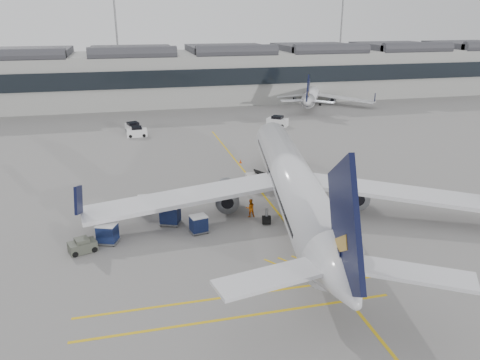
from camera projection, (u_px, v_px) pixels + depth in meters
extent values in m
plane|color=gray|center=(186.00, 239.00, 42.41)|extent=(220.00, 220.00, 0.00)
cube|color=#9E9E99|center=(143.00, 78.00, 106.45)|extent=(200.00, 20.00, 11.00)
cube|color=black|center=(145.00, 80.00, 96.79)|extent=(200.00, 0.50, 3.60)
cube|color=#38383D|center=(141.00, 50.00, 104.38)|extent=(200.00, 18.00, 1.40)
cylinder|color=slate|center=(117.00, 43.00, 115.80)|extent=(0.44, 0.44, 25.00)
cylinder|color=slate|center=(340.00, 40.00, 129.35)|extent=(0.44, 0.44, 25.00)
cube|color=gold|center=(260.00, 191.00, 53.81)|extent=(0.25, 60.00, 0.01)
cylinder|color=silver|center=(292.00, 180.00, 46.94)|extent=(10.47, 34.07, 4.25)
cone|color=silver|center=(270.00, 134.00, 65.00)|extent=(5.01, 5.23, 4.25)
cone|color=silver|center=(344.00, 280.00, 28.30)|extent=(5.18, 6.11, 4.25)
cube|color=silver|center=(184.00, 197.00, 45.13)|extent=(19.56, 6.46, 0.40)
cube|color=silver|center=(402.00, 193.00, 46.24)|extent=(18.79, 12.79, 0.40)
cylinder|color=slate|center=(227.00, 195.00, 47.73)|extent=(3.09, 4.43, 2.37)
cylinder|color=slate|center=(353.00, 193.00, 48.41)|extent=(3.09, 4.43, 2.37)
cube|color=black|center=(345.00, 228.00, 27.88)|extent=(1.93, 8.51, 9.46)
cylinder|color=black|center=(275.00, 169.00, 60.22)|extent=(0.45, 0.77, 0.72)
cylinder|color=black|center=(266.00, 220.00, 45.17)|extent=(0.94, 1.03, 0.90)
cylinder|color=black|center=(324.00, 219.00, 45.46)|extent=(0.94, 1.03, 0.90)
cylinder|color=silver|center=(313.00, 93.00, 105.75)|extent=(12.97, 21.79, 2.88)
cone|color=silver|center=(317.00, 85.00, 117.70)|extent=(3.95, 4.04, 2.88)
cone|color=silver|center=(307.00, 102.00, 93.41)|extent=(4.23, 4.58, 2.88)
cube|color=silver|center=(280.00, 96.00, 106.48)|extent=(13.29, 4.75, 0.27)
cube|color=silver|center=(345.00, 98.00, 103.38)|extent=(11.16, 11.15, 0.27)
cylinder|color=slate|center=(293.00, 98.00, 107.46)|extent=(2.68, 3.19, 1.61)
cylinder|color=slate|center=(332.00, 99.00, 105.56)|extent=(2.68, 3.19, 1.61)
cube|color=black|center=(308.00, 91.00, 93.12)|extent=(2.84, 5.30, 6.41)
cylinder|color=black|center=(315.00, 96.00, 114.56)|extent=(0.41, 0.53, 0.49)
cylinder|color=black|center=(303.00, 104.00, 105.10)|extent=(0.76, 0.79, 0.61)
cylinder|color=black|center=(320.00, 104.00, 104.29)|extent=(0.76, 0.79, 0.61)
cube|color=beige|center=(261.00, 184.00, 54.89)|extent=(4.39, 1.99, 0.79)
cube|color=black|center=(270.00, 176.00, 54.77)|extent=(3.90, 1.51, 1.66)
cube|color=beige|center=(251.00, 178.00, 54.43)|extent=(1.12, 1.53, 1.01)
cylinder|color=black|center=(249.00, 188.00, 53.95)|extent=(0.51, 0.24, 0.50)
cylinder|color=black|center=(246.00, 184.00, 55.42)|extent=(0.51, 0.24, 0.50)
cylinder|color=black|center=(275.00, 187.00, 54.46)|extent=(0.51, 0.24, 0.50)
cylinder|color=black|center=(272.00, 182.00, 55.92)|extent=(0.51, 0.24, 0.50)
cube|color=gray|center=(171.00, 222.00, 45.29)|extent=(2.35, 2.17, 0.13)
cube|color=#111D45|center=(170.00, 214.00, 44.99)|extent=(2.17, 2.05, 1.62)
cube|color=silver|center=(170.00, 206.00, 44.71)|extent=(2.25, 2.13, 0.11)
cylinder|color=black|center=(161.00, 225.00, 44.85)|extent=(0.27, 0.20, 0.25)
cylinder|color=black|center=(165.00, 220.00, 46.00)|extent=(0.27, 0.20, 0.25)
cylinder|color=black|center=(177.00, 226.00, 44.64)|extent=(0.27, 0.20, 0.25)
cylinder|color=black|center=(180.00, 221.00, 45.78)|extent=(0.27, 0.20, 0.25)
cube|color=gray|center=(146.00, 210.00, 48.11)|extent=(1.68, 1.41, 0.11)
cube|color=#111D45|center=(146.00, 203.00, 47.85)|extent=(1.53, 1.35, 1.38)
cube|color=silver|center=(145.00, 197.00, 47.61)|extent=(1.58, 1.40, 0.10)
cylinder|color=black|center=(139.00, 213.00, 47.52)|extent=(0.21, 0.10, 0.21)
cylinder|color=black|center=(140.00, 209.00, 48.49)|extent=(0.21, 0.10, 0.21)
cylinder|color=black|center=(153.00, 212.00, 47.77)|extent=(0.21, 0.10, 0.21)
cylinder|color=black|center=(153.00, 208.00, 48.73)|extent=(0.21, 0.10, 0.21)
cube|color=gray|center=(199.00, 231.00, 43.56)|extent=(1.83, 1.61, 0.11)
cube|color=#111D45|center=(199.00, 223.00, 43.31)|extent=(1.68, 1.54, 1.36)
cube|color=silver|center=(198.00, 216.00, 43.07)|extent=(1.74, 1.59, 0.09)
cylinder|color=black|center=(194.00, 235.00, 42.88)|extent=(0.22, 0.13, 0.21)
cylinder|color=black|center=(190.00, 231.00, 43.75)|extent=(0.22, 0.13, 0.21)
cylinder|color=black|center=(208.00, 232.00, 43.41)|extent=(0.22, 0.13, 0.21)
cylinder|color=black|center=(203.00, 228.00, 44.29)|extent=(0.22, 0.13, 0.21)
cube|color=gray|center=(108.00, 241.00, 41.54)|extent=(2.16, 1.99, 0.12)
cube|color=#111D45|center=(107.00, 233.00, 41.26)|extent=(2.00, 1.88, 1.50)
cube|color=silver|center=(107.00, 225.00, 41.00)|extent=(2.07, 1.95, 0.10)
cylinder|color=black|center=(98.00, 244.00, 41.12)|extent=(0.25, 0.18, 0.23)
cylinder|color=black|center=(103.00, 238.00, 42.18)|extent=(0.25, 0.18, 0.23)
cylinder|color=black|center=(114.00, 245.00, 40.95)|extent=(0.25, 0.18, 0.23)
cylinder|color=black|center=(119.00, 239.00, 42.01)|extent=(0.25, 0.18, 0.23)
imported|color=#DB400B|center=(242.00, 186.00, 53.02)|extent=(0.69, 0.68, 1.61)
imported|color=#DA630B|center=(250.00, 208.00, 46.74)|extent=(0.92, 0.72, 1.89)
cube|color=#464A3F|center=(83.00, 247.00, 39.91)|extent=(2.57, 2.02, 0.90)
cube|color=#464A3F|center=(82.00, 241.00, 39.73)|extent=(1.38, 1.38, 0.45)
cylinder|color=black|center=(75.00, 254.00, 39.12)|extent=(0.55, 0.38, 0.50)
cylinder|color=black|center=(71.00, 249.00, 40.04)|extent=(0.55, 0.38, 0.50)
cylinder|color=black|center=(94.00, 249.00, 39.95)|extent=(0.55, 0.38, 0.50)
cylinder|color=black|center=(90.00, 244.00, 40.87)|extent=(0.55, 0.38, 0.50)
cone|color=#F24C0A|center=(240.00, 161.00, 63.91)|extent=(0.38, 0.38, 0.53)
cone|color=#F24C0A|center=(340.00, 201.00, 50.33)|extent=(0.39, 0.39, 0.54)
cube|color=silver|center=(137.00, 133.00, 77.73)|extent=(3.32, 1.70, 1.28)
cube|color=black|center=(137.00, 128.00, 77.47)|extent=(1.67, 1.58, 0.55)
cylinder|color=black|center=(130.00, 136.00, 76.92)|extent=(0.55, 0.21, 0.55)
cylinder|color=black|center=(130.00, 134.00, 78.26)|extent=(0.55, 0.21, 0.55)
cylinder|color=black|center=(144.00, 136.00, 77.45)|extent=(0.55, 0.21, 0.55)
cylinder|color=black|center=(143.00, 133.00, 78.79)|extent=(0.55, 0.21, 0.55)
cube|color=silver|center=(133.00, 129.00, 79.99)|extent=(2.80, 4.04, 1.43)
cube|color=black|center=(133.00, 124.00, 79.70)|extent=(2.18, 2.25, 0.61)
cylinder|color=black|center=(140.00, 132.00, 79.53)|extent=(0.39, 0.65, 0.61)
cylinder|color=black|center=(131.00, 133.00, 78.75)|extent=(0.39, 0.65, 0.61)
cylinder|color=black|center=(136.00, 129.00, 81.51)|extent=(0.39, 0.65, 0.61)
cylinder|color=black|center=(127.00, 130.00, 80.73)|extent=(0.39, 0.65, 0.61)
cube|color=silver|center=(277.00, 122.00, 84.96)|extent=(4.04, 3.67, 1.43)
cube|color=black|center=(277.00, 118.00, 84.68)|extent=(2.51, 2.49, 0.61)
cylinder|color=black|center=(269.00, 125.00, 84.84)|extent=(0.62, 0.55, 0.61)
cylinder|color=black|center=(272.00, 123.00, 86.26)|extent=(0.62, 0.55, 0.61)
cylinder|color=black|center=(282.00, 126.00, 83.94)|extent=(0.62, 0.55, 0.61)
cylinder|color=black|center=(285.00, 124.00, 85.36)|extent=(0.62, 0.55, 0.61)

